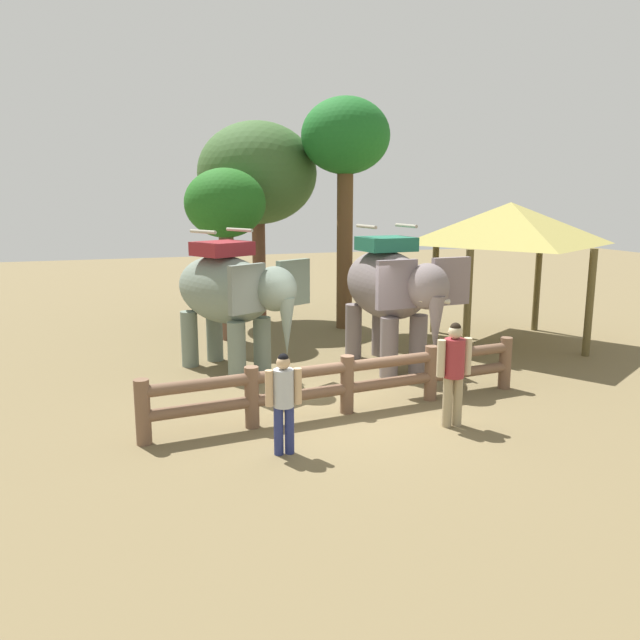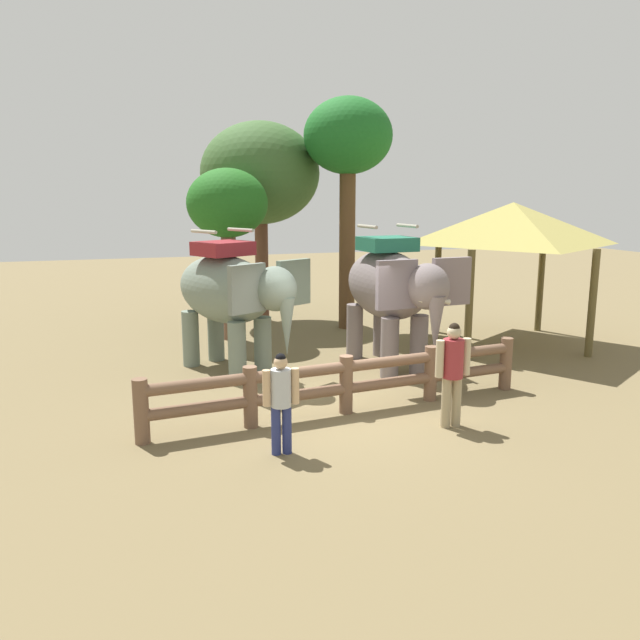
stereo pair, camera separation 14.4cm
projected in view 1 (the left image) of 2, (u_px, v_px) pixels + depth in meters
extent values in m
plane|color=brown|center=(342.00, 408.00, 11.46)|extent=(60.00, 60.00, 0.00)
cylinder|color=brown|center=(143.00, 412.00, 9.72)|extent=(0.24, 0.24, 1.05)
cylinder|color=brown|center=(252.00, 397.00, 10.43)|extent=(0.24, 0.24, 1.05)
cylinder|color=brown|center=(347.00, 384.00, 11.14)|extent=(0.24, 0.24, 1.05)
cylinder|color=brown|center=(431.00, 373.00, 11.85)|extent=(0.24, 0.24, 1.05)
cylinder|color=brown|center=(505.00, 363.00, 12.56)|extent=(0.24, 0.24, 1.05)
cylinder|color=brown|center=(347.00, 388.00, 11.15)|extent=(7.07, 0.94, 0.20)
cylinder|color=brown|center=(347.00, 367.00, 11.07)|extent=(7.07, 0.94, 0.20)
cylinder|color=slate|center=(262.00, 346.00, 13.51)|extent=(0.38, 0.38, 1.27)
cylinder|color=slate|center=(237.00, 352.00, 13.02)|extent=(0.38, 0.38, 1.27)
cylinder|color=slate|center=(215.00, 334.00, 14.68)|extent=(0.38, 0.38, 1.27)
cylinder|color=slate|center=(190.00, 339.00, 14.19)|extent=(0.38, 0.38, 1.27)
ellipsoid|color=slate|center=(223.00, 289.00, 13.62)|extent=(2.45, 3.11, 1.48)
ellipsoid|color=slate|center=(275.00, 289.00, 12.43)|extent=(1.16, 1.22, 0.90)
cube|color=slate|center=(293.00, 283.00, 12.94)|extent=(0.80, 0.51, 0.95)
cube|color=slate|center=(247.00, 289.00, 12.07)|extent=(0.80, 0.51, 0.95)
cone|color=slate|center=(287.00, 327.00, 12.35)|extent=(0.34, 0.34, 1.16)
cube|color=maroon|center=(222.00, 249.00, 13.45)|extent=(1.39, 1.34, 0.30)
cylinder|color=#A59E8C|center=(239.00, 230.00, 13.71)|extent=(0.46, 0.79, 0.07)
cylinder|color=#A59E8C|center=(203.00, 232.00, 13.03)|extent=(0.46, 0.79, 0.07)
cylinder|color=slate|center=(418.00, 344.00, 13.61)|extent=(0.39, 0.39, 1.30)
cylinder|color=slate|center=(389.00, 347.00, 13.34)|extent=(0.39, 0.39, 1.30)
cylinder|color=slate|center=(380.00, 329.00, 15.19)|extent=(0.39, 0.39, 1.30)
cylinder|color=slate|center=(353.00, 331.00, 14.92)|extent=(0.39, 0.39, 1.30)
ellipsoid|color=slate|center=(385.00, 285.00, 14.02)|extent=(1.53, 3.01, 1.51)
ellipsoid|color=slate|center=(427.00, 286.00, 12.43)|extent=(0.90, 1.04, 0.92)
cube|color=slate|center=(451.00, 281.00, 12.76)|extent=(0.87, 0.20, 0.97)
cube|color=slate|center=(397.00, 285.00, 12.29)|extent=(0.87, 0.20, 0.97)
cone|color=slate|center=(435.00, 326.00, 12.26)|extent=(0.35, 0.35, 1.19)
cone|color=beige|center=(441.00, 301.00, 12.32)|extent=(0.40, 0.14, 0.17)
cone|color=beige|center=(426.00, 302.00, 12.19)|extent=(0.40, 0.14, 0.17)
cube|color=#1F674C|center=(386.00, 244.00, 13.85)|extent=(1.18, 1.06, 0.30)
cylinder|color=#A59E8C|center=(406.00, 226.00, 13.96)|extent=(0.15, 0.88, 0.08)
cylinder|color=#A59E8C|center=(366.00, 227.00, 13.58)|extent=(0.15, 0.88, 0.08)
cylinder|color=tan|center=(457.00, 401.00, 10.54)|extent=(0.16, 0.16, 0.85)
cylinder|color=tan|center=(447.00, 402.00, 10.49)|extent=(0.16, 0.16, 0.85)
cylinder|color=maroon|center=(454.00, 358.00, 10.37)|extent=(0.35, 0.35, 0.65)
cylinder|color=tan|center=(467.00, 356.00, 10.44)|extent=(0.14, 0.14, 0.62)
cylinder|color=tan|center=(441.00, 358.00, 10.29)|extent=(0.14, 0.14, 0.62)
sphere|color=tan|center=(455.00, 332.00, 10.28)|extent=(0.24, 0.24, 0.24)
sphere|color=black|center=(456.00, 328.00, 10.27)|extent=(0.18, 0.18, 0.18)
cylinder|color=navy|center=(289.00, 430.00, 9.40)|extent=(0.14, 0.14, 0.75)
cylinder|color=navy|center=(279.00, 431.00, 9.36)|extent=(0.14, 0.14, 0.75)
cylinder|color=#B0B7BF|center=(284.00, 388.00, 9.25)|extent=(0.32, 0.32, 0.57)
cylinder|color=tan|center=(298.00, 386.00, 9.30)|extent=(0.12, 0.12, 0.54)
cylinder|color=tan|center=(269.00, 388.00, 9.19)|extent=(0.12, 0.12, 0.54)
sphere|color=tan|center=(283.00, 363.00, 9.17)|extent=(0.21, 0.21, 0.21)
sphere|color=black|center=(283.00, 359.00, 9.16)|extent=(0.16, 0.16, 0.16)
cylinder|color=brown|center=(537.00, 285.00, 17.87)|extent=(0.18, 0.18, 2.60)
cylinder|color=brown|center=(590.00, 303.00, 14.95)|extent=(0.18, 0.18, 2.60)
cylinder|color=brown|center=(435.00, 287.00, 17.63)|extent=(0.18, 0.18, 2.60)
cylinder|color=brown|center=(468.00, 305.00, 14.71)|extent=(0.18, 0.18, 2.60)
pyramid|color=#A2964B|center=(510.00, 223.00, 15.93)|extent=(4.86, 4.86, 1.05)
cylinder|color=brown|center=(345.00, 246.00, 17.98)|extent=(0.46, 0.46, 4.77)
ellipsoid|color=#1A6021|center=(346.00, 136.00, 17.38)|extent=(2.48, 2.48, 2.11)
cylinder|color=brown|center=(259.00, 265.00, 19.12)|extent=(0.40, 0.40, 3.50)
ellipsoid|color=#385A2B|center=(257.00, 173.00, 18.58)|extent=(3.53, 3.53, 3.00)
cylinder|color=brown|center=(227.00, 283.00, 16.65)|extent=(0.39, 0.39, 3.05)
ellipsoid|color=#1F5D1A|center=(225.00, 203.00, 16.24)|extent=(2.11, 2.11, 1.79)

